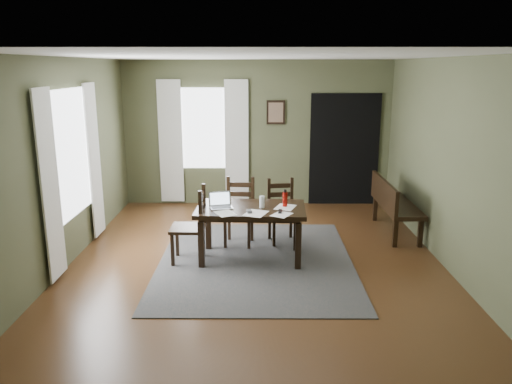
{
  "coord_description": "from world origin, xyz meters",
  "views": [
    {
      "loc": [
        0.04,
        -6.35,
        2.58
      ],
      "look_at": [
        0.0,
        0.3,
        0.9
      ],
      "focal_mm": 35.0,
      "sensor_mm": 36.0,
      "label": 1
    }
  ],
  "objects_px": {
    "dining_table": "(251,214)",
    "chair_back_right": "(282,212)",
    "chair_back_left": "(239,212)",
    "laptop": "(221,203)",
    "water_bottle": "(285,199)",
    "chair_end": "(192,226)",
    "bench": "(392,202)"
  },
  "relations": [
    {
      "from": "chair_back_left",
      "to": "chair_back_right",
      "type": "height_order",
      "value": "chair_back_left"
    },
    {
      "from": "water_bottle",
      "to": "chair_end",
      "type": "bearing_deg",
      "value": -173.82
    },
    {
      "from": "laptop",
      "to": "chair_end",
      "type": "bearing_deg",
      "value": 179.86
    },
    {
      "from": "chair_back_left",
      "to": "laptop",
      "type": "bearing_deg",
      "value": -103.65
    },
    {
      "from": "dining_table",
      "to": "chair_back_right",
      "type": "relative_size",
      "value": 1.58
    },
    {
      "from": "dining_table",
      "to": "chair_back_right",
      "type": "distance_m",
      "value": 0.87
    },
    {
      "from": "chair_back_left",
      "to": "laptop",
      "type": "relative_size",
      "value": 2.84
    },
    {
      "from": "bench",
      "to": "water_bottle",
      "type": "bearing_deg",
      "value": 122.05
    },
    {
      "from": "chair_back_left",
      "to": "laptop",
      "type": "xyz_separation_m",
      "value": [
        -0.23,
        -0.62,
        0.31
      ]
    },
    {
      "from": "chair_end",
      "to": "bench",
      "type": "xyz_separation_m",
      "value": [
        3.0,
        1.23,
        0.01
      ]
    },
    {
      "from": "chair_back_right",
      "to": "bench",
      "type": "bearing_deg",
      "value": 3.12
    },
    {
      "from": "chair_back_left",
      "to": "water_bottle",
      "type": "bearing_deg",
      "value": -35.54
    },
    {
      "from": "dining_table",
      "to": "laptop",
      "type": "xyz_separation_m",
      "value": [
        -0.41,
        -0.0,
        0.14
      ]
    },
    {
      "from": "chair_back_left",
      "to": "bench",
      "type": "xyz_separation_m",
      "value": [
        2.39,
        0.52,
        0.03
      ]
    },
    {
      "from": "chair_end",
      "to": "bench",
      "type": "height_order",
      "value": "chair_end"
    },
    {
      "from": "dining_table",
      "to": "water_bottle",
      "type": "relative_size",
      "value": 6.41
    },
    {
      "from": "water_bottle",
      "to": "chair_back_left",
      "type": "bearing_deg",
      "value": 138.01
    },
    {
      "from": "chair_back_left",
      "to": "bench",
      "type": "bearing_deg",
      "value": 18.71
    },
    {
      "from": "chair_end",
      "to": "bench",
      "type": "relative_size",
      "value": 0.68
    },
    {
      "from": "dining_table",
      "to": "water_bottle",
      "type": "bearing_deg",
      "value": 6.46
    },
    {
      "from": "chair_end",
      "to": "chair_back_left",
      "type": "height_order",
      "value": "chair_end"
    },
    {
      "from": "dining_table",
      "to": "chair_end",
      "type": "distance_m",
      "value": 0.81
    },
    {
      "from": "chair_end",
      "to": "bench",
      "type": "bearing_deg",
      "value": 113.03
    },
    {
      "from": "dining_table",
      "to": "chair_back_right",
      "type": "height_order",
      "value": "chair_back_right"
    },
    {
      "from": "chair_back_right",
      "to": "water_bottle",
      "type": "height_order",
      "value": "water_bottle"
    },
    {
      "from": "chair_back_left",
      "to": "water_bottle",
      "type": "distance_m",
      "value": 0.94
    },
    {
      "from": "dining_table",
      "to": "chair_end",
      "type": "relative_size",
      "value": 1.45
    },
    {
      "from": "dining_table",
      "to": "chair_back_left",
      "type": "distance_m",
      "value": 0.66
    },
    {
      "from": "bench",
      "to": "water_bottle",
      "type": "height_order",
      "value": "water_bottle"
    },
    {
      "from": "chair_back_right",
      "to": "dining_table",
      "type": "bearing_deg",
      "value": -132.53
    },
    {
      "from": "water_bottle",
      "to": "laptop",
      "type": "bearing_deg",
      "value": -177.41
    },
    {
      "from": "water_bottle",
      "to": "dining_table",
      "type": "bearing_deg",
      "value": -175.71
    }
  ]
}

